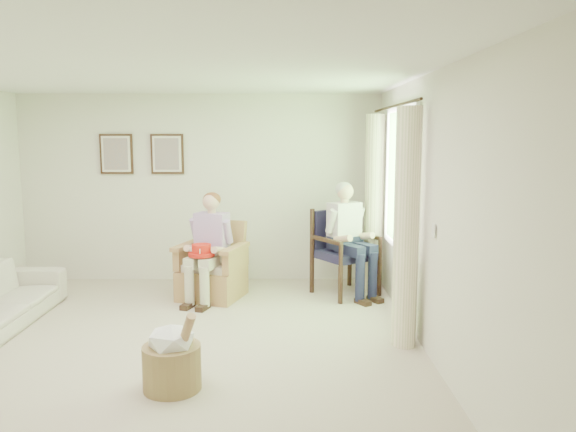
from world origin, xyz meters
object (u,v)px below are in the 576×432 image
object	(u,v)px
wood_armchair	(345,248)
hatbox	(172,357)
wicker_armchair	(212,274)
person_dark	(347,231)
red_hat	(202,251)
person_wicker	(210,240)

from	to	relation	value
wood_armchair	hatbox	distance (m)	3.32
wicker_armchair	person_dark	bearing A→B (deg)	19.38
wood_armchair	red_hat	bearing A→B (deg)	163.88
person_wicker	hatbox	world-z (taller)	person_wicker
red_hat	hatbox	distance (m)	2.33
person_dark	wicker_armchair	bearing A→B (deg)	148.34
wicker_armchair	wood_armchair	size ratio (longest dim) A/B	0.89
person_wicker	hatbox	bearing A→B (deg)	-71.75
wood_armchair	hatbox	world-z (taller)	wood_armchair
person_dark	red_hat	bearing A→B (deg)	158.55
wicker_armchair	hatbox	size ratio (longest dim) A/B	1.39
wood_armchair	red_hat	size ratio (longest dim) A/B	3.38
wicker_armchair	red_hat	xyz separation A→B (m)	(-0.08, -0.32, 0.36)
wood_armchair	person_wicker	xyz separation A→B (m)	(-1.70, -0.34, 0.17)
wood_armchair	person_dark	size ratio (longest dim) A/B	0.75
red_hat	person_wicker	bearing A→B (deg)	67.72
person_dark	red_hat	size ratio (longest dim) A/B	4.49
person_wicker	person_dark	distance (m)	1.71
wicker_armchair	red_hat	bearing A→B (deg)	-85.93
hatbox	wood_armchair	bearing A→B (deg)	59.23
person_dark	red_hat	distance (m)	1.83
hatbox	person_dark	bearing A→B (deg)	57.59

